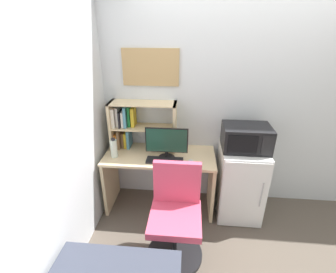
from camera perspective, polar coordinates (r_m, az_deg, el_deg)
The scene contains 12 objects.
wall_back at distance 3.03m, azimuth 24.29°, elevation 7.20°, with size 6.40×0.04×2.60m, color silver.
wall_left at distance 1.73m, azimuth -32.52°, elevation -7.06°, with size 0.04×4.40×2.60m, color silver.
desk at distance 2.94m, azimuth -1.91°, elevation -8.05°, with size 1.28×0.58×0.73m.
hutch_bookshelf at distance 2.90m, azimuth -8.11°, elevation 2.98°, with size 0.77×0.26×0.57m.
monitor at distance 2.66m, azimuth -0.34°, elevation -1.39°, with size 0.47×0.18×0.37m.
keyboard at distance 2.69m, azimuth -0.78°, elevation -5.64°, with size 0.41×0.14×0.02m, color black.
computer_mouse at distance 2.66m, azimuth 5.39°, elevation -5.99°, with size 0.07×0.11×0.03m, color silver.
water_bottle at distance 2.80m, azimuth -12.61°, elevation -2.69°, with size 0.08×0.08×0.23m.
mini_fridge at distance 3.01m, azimuth 16.47°, elevation -10.13°, with size 0.49×0.57×0.87m.
microwave at distance 2.74m, azimuth 17.86°, elevation -0.26°, with size 0.50×0.37×0.27m.
desk_chair at distance 2.45m, azimuth 1.78°, elevation -18.84°, with size 0.55×0.55×0.95m.
wall_corkboard at distance 2.79m, azimuth -4.13°, elevation 15.88°, with size 0.63×0.02×0.41m, color tan.
Camera 1 is at (-0.58, -2.74, 2.10)m, focal length 25.95 mm.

